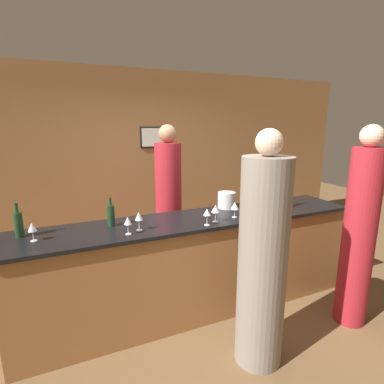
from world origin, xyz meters
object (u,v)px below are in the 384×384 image
bartender (169,208)px  wine_bottle_1 (288,198)px  wine_bottle_0 (19,224)px  guest_0 (262,261)px  wine_bottle_2 (111,215)px  ice_bucket (226,200)px  guest_1 (359,234)px

bartender → wine_bottle_1: 1.44m
wine_bottle_0 → wine_bottle_1: size_ratio=1.09×
guest_0 → wine_bottle_2: (-1.02, 0.94, 0.24)m
wine_bottle_1 → ice_bucket: 0.71m
wine_bottle_2 → wine_bottle_1: bearing=-4.3°
wine_bottle_0 → wine_bottle_1: (2.70, -0.17, -0.01)m
guest_1 → wine_bottle_0: (-2.93, 0.92, 0.22)m
wine_bottle_1 → ice_bucket: (-0.66, 0.26, -0.01)m
ice_bucket → guest_0: bearing=-104.7°
wine_bottle_0 → ice_bucket: size_ratio=1.51×
wine_bottle_0 → wine_bottle_2: size_ratio=1.10×
wine_bottle_2 → guest_0: bearing=-42.9°
wine_bottle_0 → guest_0: bearing=-28.7°
guest_0 → guest_1: guest_1 is taller
bartender → guest_1: (1.36, -1.61, 0.01)m
wine_bottle_1 → ice_bucket: bearing=158.8°
wine_bottle_1 → wine_bottle_0: bearing=176.4°
guest_0 → wine_bottle_1: 1.25m
ice_bucket → bartender: bearing=128.4°
guest_0 → wine_bottle_1: (0.94, 0.80, 0.24)m
bartender → guest_1: size_ratio=1.00×
guest_1 → ice_bucket: size_ratio=9.86×
bartender → guest_0: size_ratio=1.01×
guest_1 → wine_bottle_1: guest_1 is taller
bartender → wine_bottle_0: 1.72m
guest_1 → guest_0: bearing=-177.6°
bartender → guest_0: 1.67m
bartender → ice_bucket: 0.80m
ice_bucket → wine_bottle_2: bearing=-175.2°
wine_bottle_0 → wine_bottle_1: 2.71m
wine_bottle_0 → wine_bottle_1: wine_bottle_0 is taller
wine_bottle_0 → wine_bottle_1: bearing=-3.6°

